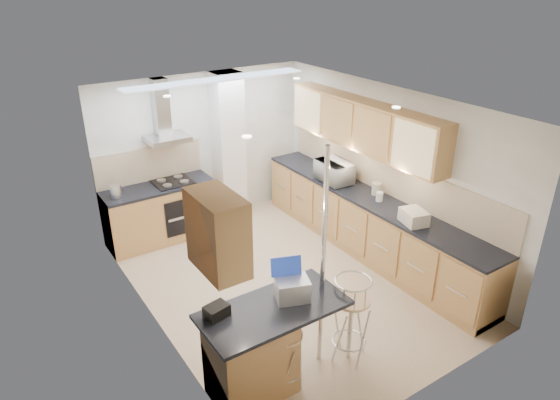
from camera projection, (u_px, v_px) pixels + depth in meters
ground at (285, 281)px, 6.93m from camera, size 4.80×4.80×0.00m
room_shell at (290, 165)px, 6.72m from camera, size 3.64×4.84×2.51m
right_counter at (368, 224)px, 7.48m from camera, size 0.63×4.40×0.92m
back_counter at (161, 213)px, 7.84m from camera, size 1.70×0.63×0.92m
peninsula at (274, 345)px, 5.07m from camera, size 1.47×0.72×0.94m
microwave at (335, 172)px, 7.75m from camera, size 0.43×0.61×0.33m
laptop at (292, 289)px, 4.96m from camera, size 0.39×0.34×0.23m
bag at (217, 311)px, 4.73m from camera, size 0.25×0.20×0.12m
bar_stool_near at (285, 353)px, 5.01m from camera, size 0.46×0.46×0.89m
bar_stool_end at (350, 320)px, 5.37m from camera, size 0.59×0.59×1.03m
jar_a at (341, 172)px, 7.88m from camera, size 0.15×0.15×0.20m
jar_b at (327, 166)px, 8.25m from camera, size 0.14×0.14×0.14m
jar_c at (376, 189)px, 7.32m from camera, size 0.15×0.15×0.18m
jar_d at (379, 197)px, 7.13m from camera, size 0.11×0.11×0.14m
bread_bin at (414, 217)px, 6.49m from camera, size 0.35×0.41×0.18m
kettle at (116, 191)px, 7.22m from camera, size 0.16×0.16×0.20m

